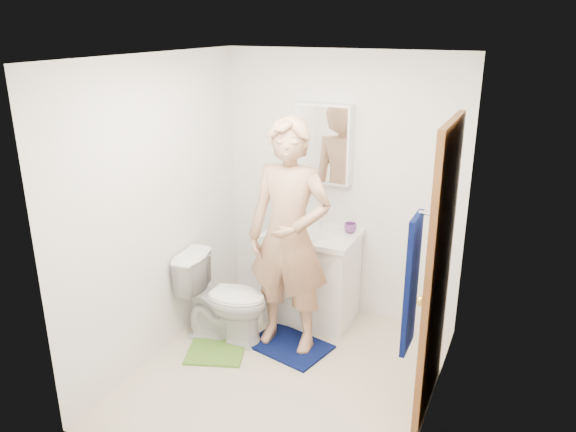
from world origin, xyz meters
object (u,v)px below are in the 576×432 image
object	(u,v)px
towel	(411,284)
medicine_cabinet	(324,144)
toilet	(224,298)
soap_dispenser	(282,218)
vanity_cabinet	(312,278)
man	(289,237)
toothbrush_cup	(350,228)

from	to	relation	value
towel	medicine_cabinet	bearing A→B (deg)	124.61
toilet	soap_dispenser	bearing A→B (deg)	-28.59
vanity_cabinet	toilet	xyz separation A→B (m)	(-0.55, -0.64, -0.02)
medicine_cabinet	toilet	distance (m)	1.59
toilet	vanity_cabinet	bearing A→B (deg)	-45.65
medicine_cabinet	towel	size ratio (longest dim) A/B	0.87
towel	toilet	distance (m)	2.11
soap_dispenser	man	distance (m)	0.56
vanity_cabinet	medicine_cabinet	world-z (taller)	medicine_cabinet
vanity_cabinet	soap_dispenser	distance (m)	0.62
towel	man	size ratio (longest dim) A/B	0.42
soap_dispenser	toothbrush_cup	bearing A→B (deg)	15.41
medicine_cabinet	toilet	world-z (taller)	medicine_cabinet
toothbrush_cup	man	bearing A→B (deg)	-115.24
soap_dispenser	towel	bearing A→B (deg)	-44.76
soap_dispenser	toothbrush_cup	xyz separation A→B (m)	(0.58, 0.16, -0.06)
vanity_cabinet	medicine_cabinet	bearing A→B (deg)	90.00
towel	soap_dispenser	distance (m)	2.08
vanity_cabinet	soap_dispenser	xyz separation A→B (m)	(-0.28, -0.03, 0.55)
medicine_cabinet	toothbrush_cup	bearing A→B (deg)	-18.02
medicine_cabinet	soap_dispenser	world-z (taller)	medicine_cabinet
medicine_cabinet	toothbrush_cup	distance (m)	0.77
towel	toilet	world-z (taller)	towel
vanity_cabinet	toilet	distance (m)	0.84
vanity_cabinet	soap_dispenser	bearing A→B (deg)	-173.27
toilet	toothbrush_cup	distance (m)	1.25
towel	soap_dispenser	xyz separation A→B (m)	(-1.46, 1.45, -0.30)
soap_dispenser	man	xyz separation A→B (m)	(0.28, -0.48, 0.03)
medicine_cabinet	man	xyz separation A→B (m)	(-0.00, -0.74, -0.62)
towel	toothbrush_cup	size ratio (longest dim) A/B	7.36
vanity_cabinet	man	bearing A→B (deg)	-90.08
soap_dispenser	vanity_cabinet	bearing A→B (deg)	6.73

